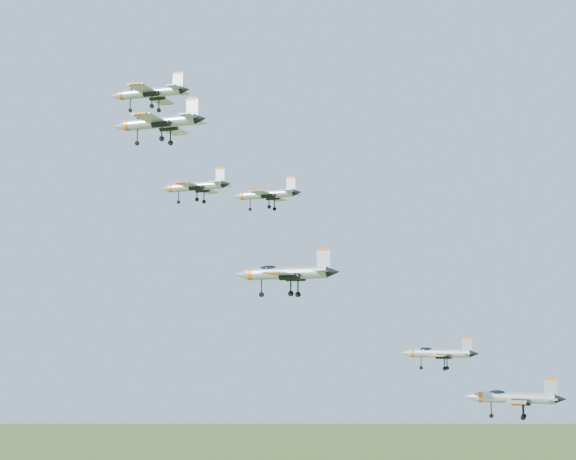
{
  "coord_description": "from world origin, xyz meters",
  "views": [
    {
      "loc": [
        17.4,
        -107.74,
        116.41
      ],
      "look_at": [
        9.83,
        -2.15,
        129.63
      ],
      "focal_mm": 50.0,
      "sensor_mm": 36.0,
      "label": 1
    }
  ],
  "objects": [
    {
      "name": "jet_left_high",
      "position": [
        -3.57,
        1.09,
        136.31
      ],
      "size": [
        10.99,
        9.39,
        3.01
      ],
      "rotation": [
        0.0,
        0.0,
        -0.32
      ],
      "color": "#B0B5BD"
    },
    {
      "name": "jet_lead",
      "position": [
        -11.93,
        7.17,
        151.76
      ],
      "size": [
        13.25,
        11.16,
        3.56
      ],
      "rotation": [
        0.0,
        0.0,
        -0.21
      ],
      "color": "#B0B5BD"
    },
    {
      "name": "jet_extra",
      "position": [
        39.91,
        4.48,
        107.32
      ],
      "size": [
        13.38,
        11.34,
        3.62
      ],
      "rotation": [
        0.0,
        0.0,
        -0.26
      ],
      "color": "#B0B5BD"
    },
    {
      "name": "jet_left_low",
      "position": [
        6.05,
        4.83,
        135.69
      ],
      "size": [
        10.71,
        9.14,
        2.93
      ],
      "rotation": [
        0.0,
        0.0,
        -0.31
      ],
      "color": "#B0B5BD"
    },
    {
      "name": "jet_trail",
      "position": [
        29.76,
        2.49,
        113.31
      ],
      "size": [
        10.54,
        8.98,
        2.87
      ],
      "rotation": [
        0.0,
        0.0,
        -0.3
      ],
      "color": "#B0B5BD"
    },
    {
      "name": "jet_right_high",
      "position": [
        -4.19,
        -18.39,
        140.32
      ],
      "size": [
        12.03,
        10.19,
        3.25
      ],
      "rotation": [
        0.0,
        0.0,
        -0.26
      ],
      "color": "#B0B5BD"
    },
    {
      "name": "jet_right_low",
      "position": [
        10.4,
        -16.02,
        122.91
      ],
      "size": [
        12.89,
        10.97,
        3.51
      ],
      "rotation": [
        0.0,
        0.0,
        -0.29
      ],
      "color": "#B0B5BD"
    }
  ]
}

